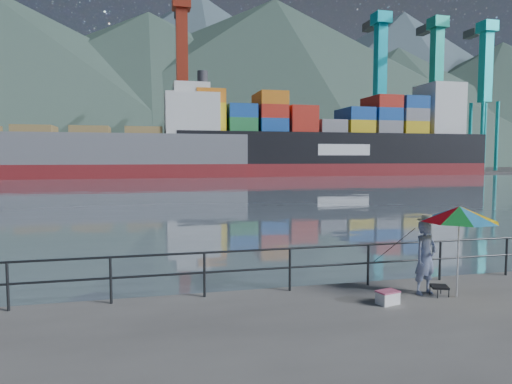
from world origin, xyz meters
TOP-DOWN VIEW (x-y plane):
  - harbor_water at (0.00, 130.00)m, footprint 500.00×280.00m
  - far_dock at (10.00, 93.00)m, footprint 200.00×40.00m
  - guardrail at (0.00, 1.70)m, footprint 22.00×0.06m
  - mountains at (38.82, 207.75)m, footprint 600.00×332.80m
  - port_cranes at (31.00, 84.00)m, footprint 116.00×28.00m
  - container_stacks at (30.94, 93.67)m, footprint 58.00×8.40m
  - fisherman at (3.94, 0.76)m, footprint 0.70×0.56m
  - beach_umbrella at (4.49, 0.37)m, footprint 2.10×2.10m
  - folding_stool at (4.15, 0.52)m, footprint 0.46×0.46m
  - cooler_bag at (2.73, 0.29)m, footprint 0.50×0.39m
  - fishing_rod at (3.71, 1.81)m, footprint 0.18×1.69m
  - bulk_carrier at (-8.52, 71.62)m, footprint 50.04×8.66m
  - container_ship at (34.06, 72.78)m, footprint 59.32×9.89m

SIDE VIEW (x-z plane):
  - harbor_water at x=0.00m, z-range 0.00..0.00m
  - far_dock at x=10.00m, z-range -0.20..0.20m
  - fishing_rod at x=3.71m, z-range -0.60..0.60m
  - folding_stool at x=4.15m, z-range 0.01..0.24m
  - cooler_bag at x=2.73m, z-range 0.00..0.25m
  - guardrail at x=0.00m, z-range 0.01..1.03m
  - fisherman at x=3.94m, z-range 0.00..1.68m
  - beach_umbrella at x=4.49m, z-range 0.85..2.89m
  - container_stacks at x=30.94m, z-range -0.87..6.93m
  - bulk_carrier at x=-8.52m, z-range -3.10..11.40m
  - container_ship at x=34.06m, z-range -3.21..14.89m
  - port_cranes at x=31.00m, z-range -3.20..35.20m
  - mountains at x=38.82m, z-range -4.45..75.55m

